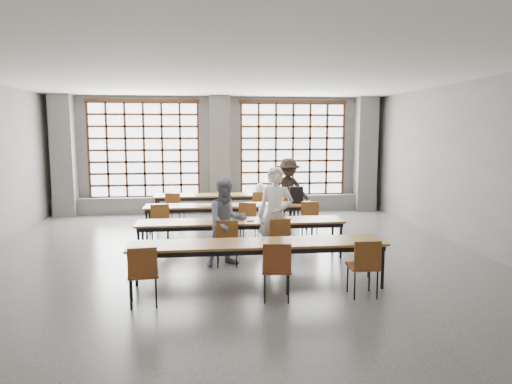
{
  "coord_description": "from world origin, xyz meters",
  "views": [
    {
      "loc": [
        -0.49,
        -8.48,
        2.44
      ],
      "look_at": [
        0.53,
        0.4,
        1.26
      ],
      "focal_mm": 32.0,
      "sensor_mm": 36.0,
      "label": 1
    }
  ],
  "objects_px": {
    "chair_mid_centre": "(249,217)",
    "chair_mid_right": "(310,216)",
    "desk_row_a": "(228,197)",
    "chair_back_left": "(174,206)",
    "chair_front_left": "(227,238)",
    "desk_row_c": "(241,224)",
    "student_female": "(227,222)",
    "laptop_front": "(268,216)",
    "chair_near_left": "(143,270)",
    "green_box": "(238,217)",
    "chair_back_right": "(288,204)",
    "chair_mid_left": "(160,219)",
    "mouse": "(289,219)",
    "phone": "(251,221)",
    "chair_front_right": "(277,237)",
    "desk_row_b": "(230,207)",
    "plastic_bag": "(260,188)",
    "student_back": "(288,191)",
    "desk_row_d": "(258,246)",
    "student_male": "(276,216)",
    "red_pouch": "(143,271)",
    "chair_near_right": "(365,262)",
    "chair_back_mid": "(259,204)",
    "backpack": "(296,195)",
    "laptop_back": "(275,191)",
    "chair_near_mid": "(277,265)"
  },
  "relations": [
    {
      "from": "chair_mid_left",
      "to": "chair_near_right",
      "type": "bearing_deg",
      "value": -48.73
    },
    {
      "from": "desk_row_a",
      "to": "chair_front_left",
      "type": "bearing_deg",
      "value": -93.24
    },
    {
      "from": "desk_row_b",
      "to": "chair_mid_left",
      "type": "distance_m",
      "value": 1.71
    },
    {
      "from": "chair_near_left",
      "to": "green_box",
      "type": "bearing_deg",
      "value": 58.68
    },
    {
      "from": "desk_row_c",
      "to": "chair_mid_centre",
      "type": "bearing_deg",
      "value": 78.25
    },
    {
      "from": "phone",
      "to": "chair_front_left",
      "type": "bearing_deg",
      "value": -132.48
    },
    {
      "from": "mouse",
      "to": "phone",
      "type": "xyz_separation_m",
      "value": [
        -0.77,
        -0.08,
        -0.01
      ]
    },
    {
      "from": "chair_mid_left",
      "to": "chair_front_left",
      "type": "relative_size",
      "value": 1.0
    },
    {
      "from": "student_back",
      "to": "backpack",
      "type": "distance_m",
      "value": 1.26
    },
    {
      "from": "chair_near_right",
      "to": "chair_mid_centre",
      "type": "bearing_deg",
      "value": 109.58
    },
    {
      "from": "chair_mid_right",
      "to": "green_box",
      "type": "relative_size",
      "value": 3.52
    },
    {
      "from": "desk_row_d",
      "to": "laptop_front",
      "type": "relative_size",
      "value": 11.04
    },
    {
      "from": "desk_row_b",
      "to": "plastic_bag",
      "type": "height_order",
      "value": "plastic_bag"
    },
    {
      "from": "chair_back_mid",
      "to": "chair_back_left",
      "type": "bearing_deg",
      "value": 179.92
    },
    {
      "from": "laptop_back",
      "to": "red_pouch",
      "type": "bearing_deg",
      "value": -114.58
    },
    {
      "from": "chair_back_left",
      "to": "chair_back_right",
      "type": "relative_size",
      "value": 1.0
    },
    {
      "from": "chair_mid_left",
      "to": "phone",
      "type": "xyz_separation_m",
      "value": [
        1.86,
        -1.45,
        0.2
      ]
    },
    {
      "from": "desk_row_c",
      "to": "chair_near_right",
      "type": "relative_size",
      "value": 4.55
    },
    {
      "from": "desk_row_a",
      "to": "student_back",
      "type": "relative_size",
      "value": 2.3
    },
    {
      "from": "laptop_front",
      "to": "green_box",
      "type": "relative_size",
      "value": 1.45
    },
    {
      "from": "student_male",
      "to": "backpack",
      "type": "bearing_deg",
      "value": 89.6
    },
    {
      "from": "chair_back_left",
      "to": "backpack",
      "type": "relative_size",
      "value": 2.2
    },
    {
      "from": "chair_mid_centre",
      "to": "chair_front_left",
      "type": "height_order",
      "value": "same"
    },
    {
      "from": "backpack",
      "to": "plastic_bag",
      "type": "distance_m",
      "value": 1.92
    },
    {
      "from": "desk_row_a",
      "to": "phone",
      "type": "bearing_deg",
      "value": -86.54
    },
    {
      "from": "desk_row_d",
      "to": "chair_mid_right",
      "type": "xyz_separation_m",
      "value": [
        1.56,
        3.14,
        -0.13
      ]
    },
    {
      "from": "chair_front_left",
      "to": "student_female",
      "type": "xyz_separation_m",
      "value": [
        0.0,
        0.13,
        0.27
      ]
    },
    {
      "from": "chair_mid_right",
      "to": "student_back",
      "type": "distance_m",
      "value": 1.96
    },
    {
      "from": "desk_row_b",
      "to": "plastic_bag",
      "type": "bearing_deg",
      "value": 63.13
    },
    {
      "from": "chair_mid_centre",
      "to": "student_back",
      "type": "bearing_deg",
      "value": 56.79
    },
    {
      "from": "desk_row_b",
      "to": "chair_back_left",
      "type": "xyz_separation_m",
      "value": [
        -1.38,
        1.18,
        -0.13
      ]
    },
    {
      "from": "chair_near_mid",
      "to": "chair_near_right",
      "type": "relative_size",
      "value": 1.0
    },
    {
      "from": "chair_back_right",
      "to": "chair_mid_left",
      "type": "bearing_deg",
      "value": -150.62
    },
    {
      "from": "student_female",
      "to": "laptop_front",
      "type": "height_order",
      "value": "student_female"
    },
    {
      "from": "desk_row_a",
      "to": "green_box",
      "type": "xyz_separation_m",
      "value": [
        0.0,
        -3.71,
        0.11
      ]
    },
    {
      "from": "desk_row_d",
      "to": "chair_mid_left",
      "type": "xyz_separation_m",
      "value": [
        -1.81,
        3.14,
        -0.13
      ]
    },
    {
      "from": "student_male",
      "to": "red_pouch",
      "type": "height_order",
      "value": "student_male"
    },
    {
      "from": "student_female",
      "to": "laptop_front",
      "type": "bearing_deg",
      "value": 18.82
    },
    {
      "from": "desk_row_c",
      "to": "student_male",
      "type": "relative_size",
      "value": 2.21
    },
    {
      "from": "desk_row_a",
      "to": "chair_back_right",
      "type": "distance_m",
      "value": 1.7
    },
    {
      "from": "desk_row_b",
      "to": "student_back",
      "type": "height_order",
      "value": "student_back"
    },
    {
      "from": "chair_back_left",
      "to": "chair_mid_centre",
      "type": "xyz_separation_m",
      "value": [
        1.76,
        -1.8,
        0.0
      ]
    },
    {
      "from": "chair_mid_centre",
      "to": "chair_front_right",
      "type": "relative_size",
      "value": 1.0
    },
    {
      "from": "student_male",
      "to": "mouse",
      "type": "distance_m",
      "value": 0.61
    },
    {
      "from": "chair_mid_centre",
      "to": "chair_mid_right",
      "type": "distance_m",
      "value": 1.41
    },
    {
      "from": "desk_row_a",
      "to": "chair_back_left",
      "type": "height_order",
      "value": "chair_back_left"
    },
    {
      "from": "chair_near_right",
      "to": "green_box",
      "type": "relative_size",
      "value": 3.52
    },
    {
      "from": "chair_back_mid",
      "to": "backpack",
      "type": "distance_m",
      "value": 1.41
    },
    {
      "from": "chair_back_right",
      "to": "chair_back_left",
      "type": "bearing_deg",
      "value": 179.99
    },
    {
      "from": "chair_near_right",
      "to": "backpack",
      "type": "height_order",
      "value": "backpack"
    }
  ]
}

